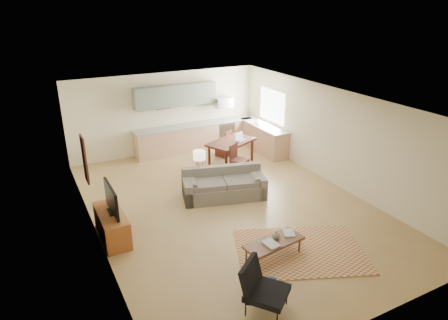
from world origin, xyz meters
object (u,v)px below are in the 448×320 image
armchair (267,289)px  console_table (200,180)px  dining_table (231,153)px  coffee_table (273,249)px  sofa (224,184)px  tv_credenza (112,225)px

armchair → console_table: bearing=41.7°
armchair → dining_table: size_ratio=0.56×
coffee_table → armchair: (-0.94, -1.19, 0.24)m
sofa → coffee_table: 2.84m
armchair → dining_table: 6.43m
tv_credenza → dining_table: 4.98m
sofa → armchair: (-1.28, -4.00, 0.05)m
sofa → armchair: size_ratio=2.57×
tv_credenza → dining_table: (4.31, 2.50, 0.08)m
tv_credenza → console_table: console_table is taller
console_table → armchair: bearing=-76.9°
tv_credenza → armchair: bearing=-62.4°
sofa → tv_credenza: size_ratio=1.65×
armchair → dining_table: bearing=29.0°
armchair → tv_credenza: 3.85m
coffee_table → console_table: 3.42m
sofa → dining_table: dining_table is taller
sofa → console_table: sofa is taller
coffee_table → armchair: size_ratio=1.46×
console_table → dining_table: (1.67, 1.30, 0.06)m
dining_table → tv_credenza: bearing=-173.7°
tv_credenza → console_table: size_ratio=2.04×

